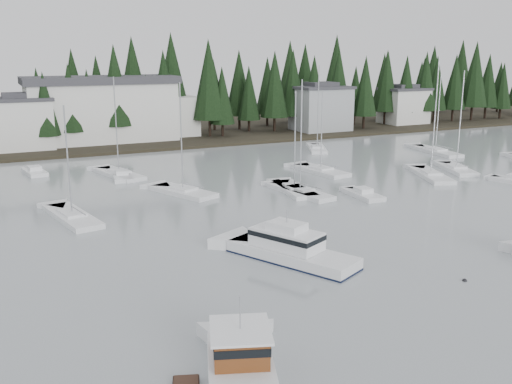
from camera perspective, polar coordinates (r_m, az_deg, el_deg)
far_shore_land at (r=117.28m, az=-13.94°, el=5.90°), size 240.00×54.00×1.00m
conifer_treeline at (r=106.63m, az=-12.71°, el=5.22°), size 200.00×22.00×20.00m
house_west at (r=96.66m, az=-22.39°, el=6.46°), size 9.54×7.42×8.75m
house_east_a at (r=112.40m, az=6.49°, el=8.40°), size 10.60×8.48×9.25m
house_east_b at (r=126.96m, az=14.56°, el=8.44°), size 9.54×7.42×8.25m
harbor_inn at (r=101.77m, az=-14.04°, el=8.03°), size 29.50×11.50×10.90m
lobster_boat_brown at (r=27.62m, az=-1.56°, el=-18.36°), size 6.72×9.96×4.67m
cabin_cruiser_center at (r=43.21m, az=3.43°, el=-5.94°), size 7.43×10.71×4.45m
sailboat_1 at (r=93.73m, az=17.50°, el=3.81°), size 4.13×10.91×12.61m
sailboat_2 at (r=74.97m, az=6.47°, el=2.00°), size 4.13×9.13×11.15m
sailboat_3 at (r=56.34m, az=-17.88°, el=-2.54°), size 4.45×10.01×11.20m
sailboat_4 at (r=92.17m, az=6.12°, el=4.23°), size 5.74×8.39×13.92m
sailboat_5 at (r=80.07m, az=19.38°, el=2.08°), size 5.39×8.59×13.59m
sailboat_6 at (r=74.43m, az=-13.53°, el=1.63°), size 5.09×9.83×12.94m
sailboat_9 at (r=63.69m, az=-7.31°, el=-0.12°), size 5.98×9.00×12.73m
sailboat_11 at (r=64.30m, az=3.84°, el=0.10°), size 3.83×8.59×11.77m
sailboat_12 at (r=75.17m, az=17.06°, el=1.53°), size 6.17×10.11×14.95m
sailboat_13 at (r=63.36m, az=4.43°, el=-0.11°), size 3.86×9.54×13.02m
runabout_1 at (r=62.91m, az=10.65°, el=-0.36°), size 2.47×5.64×1.42m
runabout_3 at (r=78.85m, az=-21.24°, el=1.78°), size 2.96×5.54×1.42m
runabout_4 at (r=73.04m, az=-13.24°, el=1.47°), size 3.08×6.64×1.42m
mooring_buoy_dark at (r=42.03m, az=20.12°, el=-8.35°), size 0.34×0.34×0.34m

